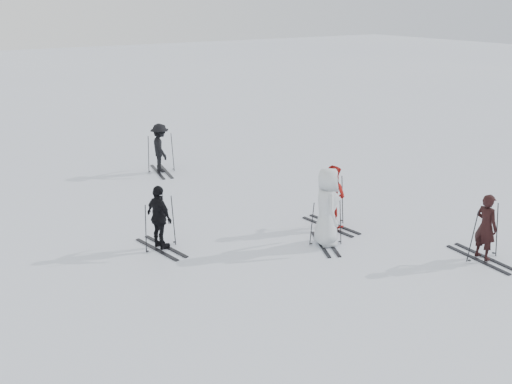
{
  "coord_description": "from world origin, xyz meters",
  "views": [
    {
      "loc": [
        -7.15,
        -10.34,
        5.58
      ],
      "look_at": [
        0.0,
        1.0,
        1.0
      ],
      "focal_mm": 40.0,
      "sensor_mm": 36.0,
      "label": 1
    }
  ],
  "objects_px": {
    "skier_uphill_left": "(160,218)",
    "skier_near_dark": "(486,228)",
    "skier_grey": "(327,208)",
    "skier_red": "(332,197)",
    "skier_uphill_far": "(160,149)"
  },
  "relations": [
    {
      "from": "skier_uphill_far",
      "to": "skier_red",
      "type": "bearing_deg",
      "value": -155.74
    },
    {
      "from": "skier_uphill_left",
      "to": "skier_near_dark",
      "type": "bearing_deg",
      "value": -137.82
    },
    {
      "from": "skier_near_dark",
      "to": "skier_grey",
      "type": "distance_m",
      "value": 3.53
    },
    {
      "from": "skier_red",
      "to": "skier_grey",
      "type": "xyz_separation_m",
      "value": [
        -0.85,
        -0.83,
        0.14
      ]
    },
    {
      "from": "skier_grey",
      "to": "skier_uphill_far",
      "type": "bearing_deg",
      "value": 29.49
    },
    {
      "from": "skier_uphill_left",
      "to": "skier_uphill_far",
      "type": "relative_size",
      "value": 0.94
    },
    {
      "from": "skier_near_dark",
      "to": "skier_uphill_far",
      "type": "xyz_separation_m",
      "value": [
        -3.39,
        10.15,
        0.06
      ]
    },
    {
      "from": "skier_grey",
      "to": "skier_red",
      "type": "bearing_deg",
      "value": -22.87
    },
    {
      "from": "skier_uphill_far",
      "to": "skier_near_dark",
      "type": "bearing_deg",
      "value": -151.77
    },
    {
      "from": "skier_red",
      "to": "skier_grey",
      "type": "distance_m",
      "value": 1.2
    },
    {
      "from": "skier_grey",
      "to": "skier_uphill_left",
      "type": "relative_size",
      "value": 1.23
    },
    {
      "from": "skier_near_dark",
      "to": "skier_red",
      "type": "distance_m",
      "value": 3.71
    },
    {
      "from": "skier_near_dark",
      "to": "skier_uphill_left",
      "type": "xyz_separation_m",
      "value": [
        -5.89,
        4.38,
        0.0
      ]
    },
    {
      "from": "skier_red",
      "to": "skier_uphill_left",
      "type": "relative_size",
      "value": 1.05
    },
    {
      "from": "skier_uphill_left",
      "to": "skier_grey",
      "type": "bearing_deg",
      "value": -130.01
    }
  ]
}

